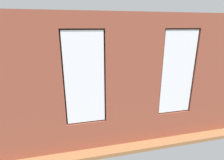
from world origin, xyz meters
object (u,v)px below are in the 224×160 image
Objects in this scene: papasan_chair at (86,78)px; potted_plant_foreground_right at (43,77)px; couch_left at (176,91)px; media_console at (25,105)px; potted_plant_by_left_couch at (152,81)px; coffee_table at (109,90)px; remote_silver at (113,90)px; potted_plant_near_tv at (36,115)px; table_plant_small at (99,89)px; couch_by_window at (103,119)px; candle_jar at (109,88)px; cup_ceramic at (105,88)px; tv_flatscreen at (22,86)px; potted_plant_beside_window_right at (49,118)px; remote_black at (118,87)px.

papasan_chair is 1.15× the size of potted_plant_foreground_right.
couch_left is 1.51× the size of media_console.
couch_left is 1.46m from potted_plant_by_left_couch.
potted_plant_by_left_couch is (-2.25, -0.85, -0.00)m from coffee_table.
media_console reaches higher than coffee_table.
remote_silver is 2.05m from papasan_chair.
potted_plant_near_tv is at bearing 94.30° from potted_plant_foreground_right.
potted_plant_foreground_right is at bearing -39.44° from table_plant_small.
couch_by_window is 3.13× the size of potted_plant_by_left_couch.
potted_plant_foreground_right reaches higher than candle_jar.
media_console is 2.29× the size of potted_plant_by_left_couch.
coffee_table is at bearing 114.30° from papasan_chair.
couch_by_window is at bearing 73.03° from coffee_table.
media_console is at bearing 10.54° from cup_ceramic.
couch_by_window reaches higher than coffee_table.
tv_flatscreen is at bearing -34.96° from couch_by_window.
potted_plant_by_left_couch is at bearing -144.58° from potted_plant_beside_window_right.
cup_ceramic is 1.74m from papasan_chair.
table_plant_small is at bearing -173.07° from media_console.
potted_plant_by_left_couch is (-4.32, -3.07, -0.23)m from potted_plant_beside_window_right.
potted_plant_foreground_right is (2.58, -1.70, 0.14)m from cup_ceramic.
couch_left is 1.97× the size of potted_plant_beside_window_right.
tv_flatscreen is at bearing -90.00° from media_console.
table_plant_small reaches higher than candle_jar.
table_plant_small is 2.86m from potted_plant_by_left_couch.
couch_by_window is at bearing 73.03° from candle_jar.
table_plant_small reaches higher than remote_black.
potted_plant_beside_window_right reaches higher than cup_ceramic.
coffee_table is 2.57× the size of potted_plant_by_left_couch.
tv_flatscreen is at bearing 8.08° from candle_jar.
potted_plant_by_left_couch reaches higher than remote_black.
coffee_table is at bearing 146.94° from potted_plant_foreground_right.
coffee_table is 8.48× the size of remote_silver.
potted_plant_beside_window_right reaches higher than remote_silver.
potted_plant_beside_window_right is at bearing 47.07° from coffee_table.
potted_plant_near_tv is (2.51, 1.53, 0.02)m from coffee_table.
coffee_table is 1.12× the size of media_console.
papasan_chair is 4.16m from potted_plant_beside_window_right.
potted_plant_beside_window_right reaches higher than coffee_table.
table_plant_small is (-0.22, -2.00, 0.20)m from couch_by_window.
potted_plant_beside_window_right reaches higher than potted_plant_by_left_couch.
candle_jar is at bearing -164.72° from table_plant_small.
candle_jar is (2.65, -0.55, 0.15)m from couch_left.
potted_plant_beside_window_right is (-0.99, 1.79, -0.35)m from tv_flatscreen.
potted_plant_beside_window_right is 1.49× the size of potted_plant_near_tv.
tv_flatscreen reaches higher than couch_left.
potted_plant_beside_window_right is 1.01× the size of potted_plant_foreground_right.
potted_plant_near_tv is at bearing 31.38° from coffee_table.
remote_silver is at bearing 180.00° from table_plant_small.
coffee_table is at bearing 180.00° from candle_jar.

